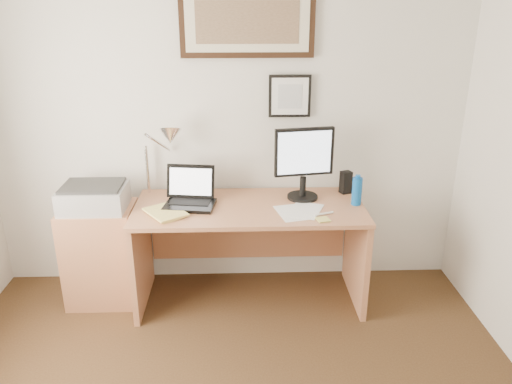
{
  "coord_description": "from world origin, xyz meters",
  "views": [
    {
      "loc": [
        0.08,
        -1.58,
        2.08
      ],
      "look_at": [
        0.19,
        1.43,
        0.93
      ],
      "focal_mm": 35.0,
      "sensor_mm": 36.0,
      "label": 1
    }
  ],
  "objects_px": {
    "water_bottle": "(357,191)",
    "lcd_monitor": "(304,160)",
    "desk": "(249,231)",
    "side_cabinet": "(102,254)",
    "book": "(151,216)",
    "laptop": "(190,196)",
    "printer": "(94,197)"
  },
  "relations": [
    {
      "from": "water_bottle",
      "to": "lcd_monitor",
      "type": "height_order",
      "value": "lcd_monitor"
    },
    {
      "from": "side_cabinet",
      "to": "desk",
      "type": "distance_m",
      "value": 1.08
    },
    {
      "from": "book",
      "to": "lcd_monitor",
      "type": "distance_m",
      "value": 1.12
    },
    {
      "from": "water_bottle",
      "to": "laptop",
      "type": "height_order",
      "value": "laptop"
    },
    {
      "from": "desk",
      "to": "lcd_monitor",
      "type": "relative_size",
      "value": 3.08
    },
    {
      "from": "side_cabinet",
      "to": "water_bottle",
      "type": "relative_size",
      "value": 3.7
    },
    {
      "from": "water_bottle",
      "to": "lcd_monitor",
      "type": "relative_size",
      "value": 0.38
    },
    {
      "from": "side_cabinet",
      "to": "desk",
      "type": "bearing_deg",
      "value": 1.89
    },
    {
      "from": "side_cabinet",
      "to": "lcd_monitor",
      "type": "height_order",
      "value": "lcd_monitor"
    },
    {
      "from": "book",
      "to": "desk",
      "type": "relative_size",
      "value": 0.18
    },
    {
      "from": "desk",
      "to": "printer",
      "type": "bearing_deg",
      "value": -177.39
    },
    {
      "from": "lcd_monitor",
      "to": "desk",
      "type": "bearing_deg",
      "value": -174.13
    },
    {
      "from": "side_cabinet",
      "to": "laptop",
      "type": "xyz_separation_m",
      "value": [
        0.66,
        -0.01,
        0.44
      ]
    },
    {
      "from": "side_cabinet",
      "to": "desk",
      "type": "relative_size",
      "value": 0.46
    },
    {
      "from": "water_bottle",
      "to": "printer",
      "type": "distance_m",
      "value": 1.82
    },
    {
      "from": "desk",
      "to": "printer",
      "type": "xyz_separation_m",
      "value": [
        -1.08,
        -0.05,
        0.3
      ]
    },
    {
      "from": "book",
      "to": "printer",
      "type": "xyz_separation_m",
      "value": [
        -0.43,
        0.22,
        0.06
      ]
    },
    {
      "from": "book",
      "to": "lcd_monitor",
      "type": "bearing_deg",
      "value": 16.64
    },
    {
      "from": "water_bottle",
      "to": "book",
      "type": "height_order",
      "value": "water_bottle"
    },
    {
      "from": "water_bottle",
      "to": "desk",
      "type": "height_order",
      "value": "water_bottle"
    },
    {
      "from": "book",
      "to": "desk",
      "type": "bearing_deg",
      "value": 22.59
    },
    {
      "from": "water_bottle",
      "to": "desk",
      "type": "distance_m",
      "value": 0.82
    },
    {
      "from": "water_bottle",
      "to": "desk",
      "type": "bearing_deg",
      "value": 173.41
    },
    {
      "from": "book",
      "to": "laptop",
      "type": "relative_size",
      "value": 0.77
    },
    {
      "from": "water_bottle",
      "to": "book",
      "type": "distance_m",
      "value": 1.41
    },
    {
      "from": "printer",
      "to": "side_cabinet",
      "type": "bearing_deg",
      "value": 69.76
    },
    {
      "from": "laptop",
      "to": "printer",
      "type": "relative_size",
      "value": 0.84
    },
    {
      "from": "side_cabinet",
      "to": "laptop",
      "type": "height_order",
      "value": "laptop"
    },
    {
      "from": "water_bottle",
      "to": "book",
      "type": "bearing_deg",
      "value": -172.52
    },
    {
      "from": "side_cabinet",
      "to": "lcd_monitor",
      "type": "relative_size",
      "value": 1.4
    },
    {
      "from": "desk",
      "to": "side_cabinet",
      "type": "bearing_deg",
      "value": -178.11
    },
    {
      "from": "book",
      "to": "desk",
      "type": "height_order",
      "value": "book"
    }
  ]
}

